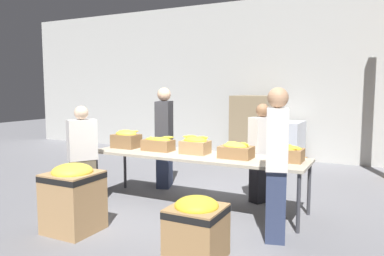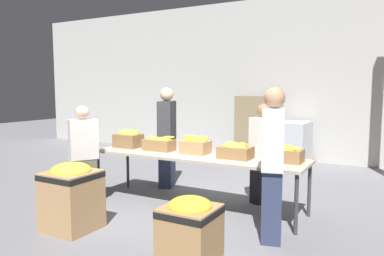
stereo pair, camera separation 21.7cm
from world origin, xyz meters
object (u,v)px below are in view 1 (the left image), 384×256
Objects in this scene: volunteer_1 at (276,165)px; banana_box_2 at (195,145)px; banana_box_1 at (158,144)px; donation_bin_1 at (197,226)px; pallet_stack_1 at (253,130)px; volunteer_0 at (262,153)px; banana_box_3 at (236,150)px; donation_bin_0 at (73,195)px; banana_box_0 at (126,139)px; volunteer_2 at (164,138)px; pallet_stack_0 at (279,143)px; banana_box_4 at (287,153)px; sorting_table at (196,157)px; volunteer_3 at (83,157)px.

banana_box_2 is at bearing 47.95° from volunteer_1.
banana_box_1 is 0.73× the size of donation_bin_1.
pallet_stack_1 is (-1.03, 5.16, 0.44)m from donation_bin_1.
volunteer_1 reaches higher than volunteer_0.
banana_box_2 is 0.27× the size of pallet_stack_1.
banana_box_3 is 0.53× the size of donation_bin_0.
banana_box_0 is 0.63m from banana_box_1.
banana_box_1 is at bearing 81.49° from donation_bin_0.
donation_bin_0 is at bearing -16.72° from volunteer_2.
donation_bin_1 is at bearing -85.25° from pallet_stack_0.
banana_box_0 is at bearing -179.07° from banana_box_4.
banana_box_3 is 1.82m from volunteer_2.
banana_box_1 is (-0.68, 0.04, 0.16)m from sorting_table.
volunteer_3 reaches higher than donation_bin_1.
donation_bin_1 is at bearing -78.67° from pallet_stack_1.
volunteer_0 is 2.86m from donation_bin_0.
banana_box_4 is 2.84m from donation_bin_0.
volunteer_0 is (0.85, 0.62, -0.16)m from banana_box_2.
volunteer_0 reaches higher than banana_box_1.
pallet_stack_1 reaches higher than donation_bin_1.
donation_bin_1 is at bearing -63.24° from banana_box_2.
banana_box_4 reaches higher than pallet_stack_0.
banana_box_2 is 0.68m from banana_box_3.
pallet_stack_1 is at bearing 103.86° from banana_box_3.
banana_box_2 is 1.68m from volunteer_3.
volunteer_3 is 2.42m from donation_bin_1.
banana_box_4 is (1.37, 0.03, -0.02)m from banana_box_2.
banana_box_2 is at bearing -178.75° from banana_box_4.
banana_box_2 reaches higher than banana_box_3.
volunteer_1 is (0.57, -1.35, 0.12)m from volunteer_0.
volunteer_3 is (-1.48, -0.80, 0.01)m from sorting_table.
banana_box_2 is 1.59m from volunteer_1.
pallet_stack_1 is (1.23, 4.39, 0.03)m from volunteer_3.
banana_box_0 is 2.22m from volunteer_0.
banana_box_0 reaches higher than banana_box_2.
banana_box_0 is at bearing 142.29° from donation_bin_1.
donation_bin_0 is at bearing -120.41° from sorting_table.
volunteer_0 is at bearing 40.11° from sorting_table.
pallet_stack_0 is at bearing 84.53° from sorting_table.
volunteer_3 is (-2.29, -1.48, -0.01)m from volunteer_0.
donation_bin_0 is at bearing -143.53° from banana_box_4.
banana_box_3 is 1.67m from donation_bin_1.
pallet_stack_0 is (-0.29, 3.67, -0.41)m from banana_box_3.
banana_box_0 is 0.28× the size of volunteer_3.
pallet_stack_1 reaches higher than banana_box_0.
volunteer_1 is (2.69, -0.71, -0.06)m from banana_box_0.
volunteer_0 reaches higher than sorting_table.
sorting_table is at bearing 49.40° from volunteer_1.
sorting_table is at bearing -176.00° from banana_box_4.
pallet_stack_1 is (0.43, 3.55, -0.11)m from banana_box_1.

